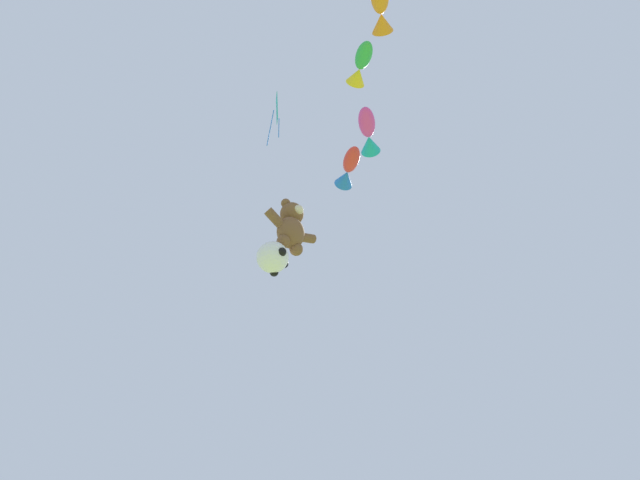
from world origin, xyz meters
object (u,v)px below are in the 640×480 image
(fish_kite_emerald, at_px, (360,66))
(diamond_kite, at_px, (277,111))
(teddy_bear_kite, at_px, (291,227))
(fish_kite_crimson, at_px, (348,169))
(fish_kite_tangerine, at_px, (381,10))
(fish_kite_magenta, at_px, (368,133))
(soccer_ball_kite, at_px, (273,257))

(fish_kite_emerald, bearing_deg, diamond_kite, 103.26)
(teddy_bear_kite, bearing_deg, diamond_kite, -166.32)
(fish_kite_crimson, height_order, diamond_kite, diamond_kite)
(fish_kite_tangerine, bearing_deg, fish_kite_magenta, 48.34)
(teddy_bear_kite, distance_m, diamond_kite, 5.35)
(fish_kite_emerald, distance_m, diamond_kite, 3.75)
(fish_kite_tangerine, bearing_deg, fish_kite_crimson, 53.44)
(fish_kite_crimson, xyz_separation_m, diamond_kite, (-3.44, 0.49, 1.07))
(teddy_bear_kite, distance_m, fish_kite_crimson, 4.68)
(teddy_bear_kite, height_order, diamond_kite, diamond_kite)
(teddy_bear_kite, xyz_separation_m, fish_kite_magenta, (1.12, -2.74, 3.49))
(teddy_bear_kite, height_order, fish_kite_tangerine, fish_kite_tangerine)
(fish_kite_crimson, relative_size, fish_kite_tangerine, 1.27)
(teddy_bear_kite, distance_m, fish_kite_magenta, 4.57)
(teddy_bear_kite, height_order, fish_kite_magenta, fish_kite_magenta)
(fish_kite_emerald, distance_m, fish_kite_tangerine, 2.08)
(teddy_bear_kite, xyz_separation_m, fish_kite_crimson, (2.11, -0.81, 4.09))
(fish_kite_crimson, xyz_separation_m, fish_kite_emerald, (-2.59, -3.12, 0.52))
(fish_kite_tangerine, bearing_deg, teddy_bear_kite, 75.20)
(fish_kite_emerald, height_order, diamond_kite, diamond_kite)
(soccer_ball_kite, xyz_separation_m, fish_kite_emerald, (0.03, -4.07, 6.15))
(fish_kite_magenta, relative_size, diamond_kite, 0.57)
(teddy_bear_kite, bearing_deg, fish_kite_crimson, -21.03)
(fish_kite_tangerine, distance_m, diamond_kite, 5.46)
(fish_kite_magenta, bearing_deg, diamond_kite, 135.39)
(fish_kite_tangerine, bearing_deg, soccer_ball_kite, 80.33)
(fish_kite_magenta, distance_m, diamond_kite, 3.83)
(fish_kite_tangerine, relative_size, diamond_kite, 0.47)
(teddy_bear_kite, distance_m, fish_kite_tangerine, 7.18)
(soccer_ball_kite, xyz_separation_m, diamond_kite, (-0.82, -0.46, 6.70))
(soccer_ball_kite, relative_size, fish_kite_emerald, 0.66)
(diamond_kite, bearing_deg, fish_kite_emerald, -76.74)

